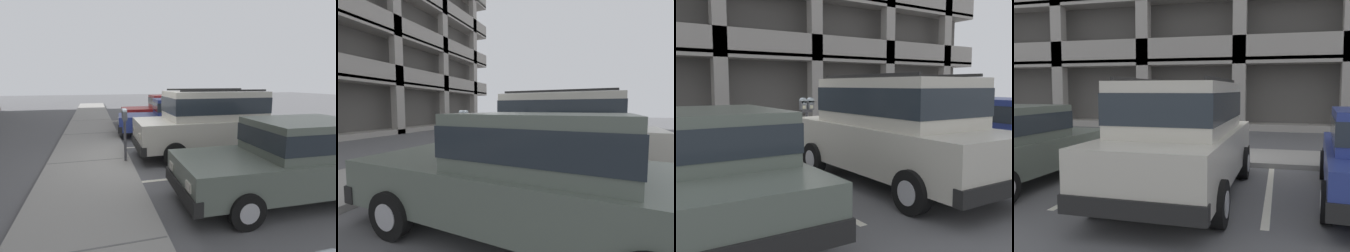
# 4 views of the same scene
# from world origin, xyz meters

# --- Properties ---
(ground_plane) EXTENTS (80.00, 80.00, 0.10)m
(ground_plane) POSITION_xyz_m (0.00, 0.00, -0.05)
(ground_plane) COLOR #565659
(sidewalk) EXTENTS (40.00, 2.20, 0.12)m
(sidewalk) POSITION_xyz_m (0.00, 1.30, 0.06)
(sidewalk) COLOR gray
(sidewalk) RESTS_ON ground_plane
(parking_stall_lines) EXTENTS (13.01, 4.80, 0.01)m
(parking_stall_lines) POSITION_xyz_m (1.61, -1.40, 0.00)
(parking_stall_lines) COLOR silver
(parking_stall_lines) RESTS_ON ground_plane
(silver_suv) EXTENTS (2.07, 4.81, 2.03)m
(silver_suv) POSITION_xyz_m (0.13, -2.41, 1.09)
(silver_suv) COLOR beige
(silver_suv) RESTS_ON ground_plane
(red_sedan) EXTENTS (1.95, 4.54, 1.54)m
(red_sedan) POSITION_xyz_m (-3.19, -2.56, 0.82)
(red_sedan) COLOR #5B665B
(red_sedan) RESTS_ON ground_plane
(parking_meter_near) EXTENTS (0.35, 0.12, 1.43)m
(parking_meter_near) POSITION_xyz_m (-0.23, 0.35, 1.18)
(parking_meter_near) COLOR #47474C
(parking_meter_near) RESTS_ON sidewalk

